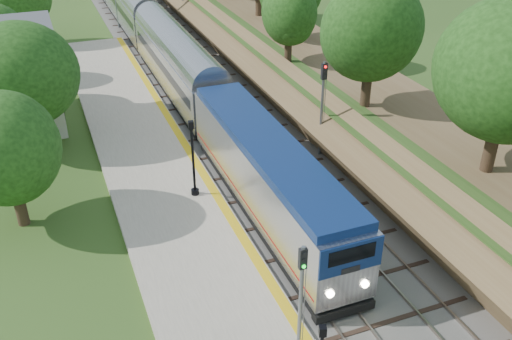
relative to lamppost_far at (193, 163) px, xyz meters
name	(u,v)px	position (x,y,z in m)	size (l,w,h in m)	color
trackbed	(140,15)	(5.53, 44.60, -2.51)	(9.50, 170.00, 0.28)	#4C4944
platform	(167,197)	(-1.67, 0.60, -2.39)	(6.40, 68.00, 0.38)	#A09581
yellow_stripe	(211,186)	(1.18, 0.60, -2.19)	(0.55, 68.00, 0.01)	gold
trees_behind_platform	(47,118)	(-7.64, 5.27, 1.95)	(7.82, 53.32, 7.21)	#332316
lamppost_far	(193,163)	(0.00, 0.00, 0.00)	(0.49, 0.49, 4.92)	black
signal_platform	(301,289)	(0.63, -13.58, 1.16)	(0.32, 0.25, 5.47)	slate
signal_farside	(322,99)	(9.73, 2.36, 1.67)	(0.37, 0.29, 6.75)	slate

